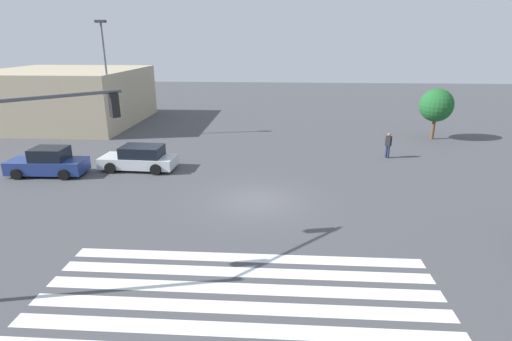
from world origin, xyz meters
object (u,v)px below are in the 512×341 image
Objects in this scene: tree_corner_b at (436,105)px; street_light_pole_a at (106,70)px; pedestrian at (388,144)px; car_0 at (48,163)px; car_1 at (140,158)px.

street_light_pole_a is at bearing -178.41° from tree_corner_b.
car_0 is at bearing -30.98° from pedestrian.
car_0 is 21.27m from pedestrian.
street_light_pole_a reaches higher than car_1.
car_0 is 5.17m from car_1.
tree_corner_b is (20.62, 9.12, 2.00)m from car_1.
tree_corner_b is at bearing 1.59° from street_light_pole_a.
tree_corner_b is (25.61, 10.49, 1.97)m from car_0.
pedestrian is 0.43× the size of tree_corner_b.
tree_corner_b is at bearing -159.67° from car_0.
car_0 is 0.50× the size of street_light_pole_a.
pedestrian reaches higher than car_0.
pedestrian is 7.67m from tree_corner_b.
tree_corner_b reaches higher than pedestrian.
pedestrian is at bearing -131.02° from tree_corner_b.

